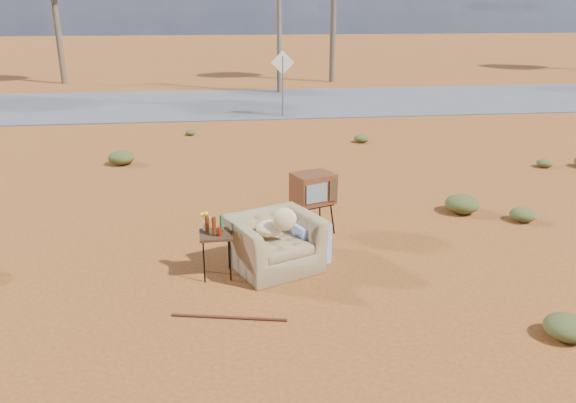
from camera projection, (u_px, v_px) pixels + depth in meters
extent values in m
plane|color=#994D1E|center=(277.00, 284.00, 7.57)|extent=(140.00, 140.00, 0.00)
cube|color=#565659|center=(235.00, 103.00, 21.62)|extent=(140.00, 7.00, 0.04)
imported|color=olive|center=(274.00, 234.00, 7.88)|extent=(1.39, 1.16, 1.03)
ellipsoid|color=#DABD85|center=(269.00, 228.00, 7.88)|extent=(0.37, 0.37, 0.22)
ellipsoid|color=#DABD85|center=(285.00, 219.00, 7.66)|extent=(0.33, 0.16, 0.33)
cube|color=navy|center=(303.00, 238.00, 8.30)|extent=(0.75, 0.90, 0.60)
cube|color=black|center=(313.00, 203.00, 9.15)|extent=(0.67, 0.60, 0.03)
cylinder|color=black|center=(305.00, 224.00, 8.95)|extent=(0.03, 0.03, 0.51)
cylinder|color=black|center=(332.00, 219.00, 9.18)|extent=(0.03, 0.03, 0.51)
cylinder|color=black|center=(293.00, 217.00, 9.29)|extent=(0.03, 0.03, 0.51)
cylinder|color=black|center=(320.00, 212.00, 9.51)|extent=(0.03, 0.03, 0.51)
cube|color=#5E3017|center=(313.00, 188.00, 9.07)|extent=(0.76, 0.68, 0.49)
cube|color=slate|center=(317.00, 193.00, 8.81)|extent=(0.36, 0.15, 0.30)
cube|color=#472D19|center=(333.00, 190.00, 8.95)|extent=(0.14, 0.07, 0.35)
cube|color=#362613|center=(216.00, 235.00, 7.61)|extent=(0.45, 0.45, 0.04)
cylinder|color=black|center=(204.00, 262.00, 7.52)|extent=(0.02, 0.02, 0.62)
cylinder|color=black|center=(230.00, 260.00, 7.58)|extent=(0.02, 0.02, 0.62)
cylinder|color=black|center=(204.00, 251.00, 7.85)|extent=(0.02, 0.02, 0.62)
cylinder|color=black|center=(229.00, 249.00, 7.90)|extent=(0.02, 0.02, 0.62)
cylinder|color=#4C210C|center=(207.00, 225.00, 7.59)|extent=(0.06, 0.06, 0.23)
cylinder|color=#4C210C|center=(214.00, 227.00, 7.50)|extent=(0.06, 0.06, 0.25)
cylinder|color=#275C2E|center=(222.00, 224.00, 7.67)|extent=(0.05, 0.05, 0.21)
cylinder|color=#B9260E|center=(220.00, 232.00, 7.51)|extent=(0.06, 0.06, 0.11)
cylinder|color=silver|center=(205.00, 226.00, 7.69)|extent=(0.07, 0.07, 0.12)
ellipsoid|color=yellow|center=(205.00, 216.00, 7.64)|extent=(0.14, 0.14, 0.11)
cylinder|color=#4F2415|center=(229.00, 317.00, 6.73)|extent=(1.38, 0.34, 0.04)
cylinder|color=brown|center=(283.00, 87.00, 18.66)|extent=(0.06, 0.06, 2.00)
cube|color=silver|center=(283.00, 63.00, 18.40)|extent=(0.78, 0.04, 0.78)
cylinder|color=brown|center=(56.00, 19.00, 26.24)|extent=(0.28, 0.28, 6.00)
cylinder|color=brown|center=(333.00, 7.00, 26.69)|extent=(0.28, 0.28, 7.00)
ellipsoid|color=#464B20|center=(523.00, 215.00, 9.75)|extent=(0.44, 0.44, 0.24)
ellipsoid|color=#464B20|center=(121.00, 158.00, 13.25)|extent=(0.60, 0.60, 0.33)
ellipsoid|color=#464B20|center=(544.00, 163.00, 13.03)|extent=(0.36, 0.36, 0.20)
ellipsoid|color=#464B20|center=(361.00, 139.00, 15.41)|extent=(0.40, 0.40, 0.22)
ellipsoid|color=#464B20|center=(190.00, 133.00, 16.27)|extent=(0.30, 0.30, 0.17)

